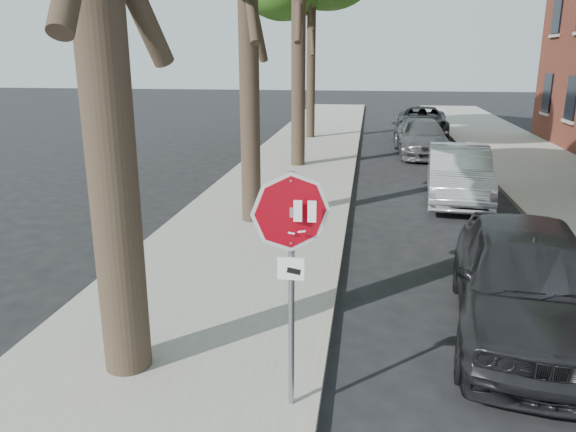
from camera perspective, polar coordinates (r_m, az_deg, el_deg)
name	(u,v)px	position (r m, az deg, el deg)	size (l,w,h in m)	color
ground	(355,418)	(6.56, 6.78, -19.67)	(120.00, 120.00, 0.00)	black
sidewalk_left	(287,178)	(17.92, -0.11, 3.90)	(4.00, 55.00, 0.12)	gray
sidewalk_right	(569,186)	(18.72, 26.63, 2.71)	(4.00, 55.00, 0.12)	gray
curb_left	(351,180)	(17.74, 6.47, 3.69)	(0.12, 55.00, 0.13)	#9E9384
curb_right	(497,184)	(18.17, 20.49, 3.06)	(0.12, 55.00, 0.13)	#9E9384
stop_sign	(291,247)	(5.68, 0.33, -3.18)	(0.76, 0.34, 2.61)	gray
car_a	(526,280)	(8.52, 23.04, -6.03)	(1.90, 4.72, 1.61)	black
car_b	(458,174)	(15.88, 16.92, 4.13)	(1.56, 4.48, 1.48)	#A8A9B0
car_c	(421,137)	(23.07, 13.39, 7.77)	(1.93, 4.74, 1.37)	#4A4A4E
car_d	(422,122)	(28.28, 13.47, 9.27)	(2.37, 5.14, 1.43)	black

